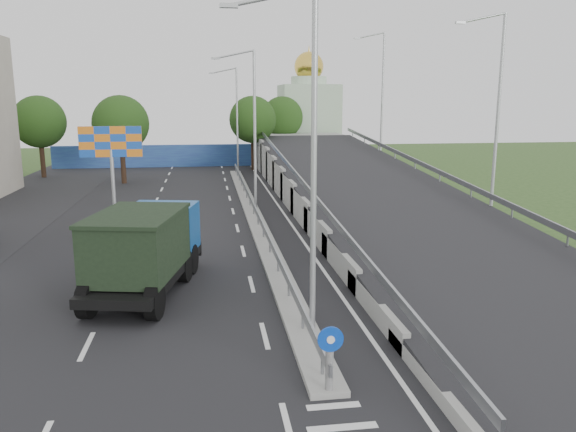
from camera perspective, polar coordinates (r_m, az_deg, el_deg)
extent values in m
cube|color=black|center=(31.02, -8.40, -1.80)|extent=(26.00, 90.00, 0.04)
cube|color=gray|center=(35.02, -3.50, 0.03)|extent=(1.00, 44.00, 0.20)
cube|color=gray|center=(37.68, 15.48, 3.93)|extent=(0.10, 50.00, 0.32)
cube|color=gray|center=(34.97, 1.04, 3.77)|extent=(0.10, 50.00, 0.32)
cube|color=gray|center=(34.89, -3.51, 1.07)|extent=(0.08, 44.00, 0.32)
cylinder|color=gray|center=(34.94, -3.50, 0.67)|extent=(0.09, 0.09, 0.60)
cylinder|color=black|center=(14.21, 4.22, -15.01)|extent=(0.20, 0.20, 1.20)
cylinder|color=#0C3FBF|center=(13.82, 4.34, -12.38)|extent=(0.64, 0.05, 0.64)
cylinder|color=white|center=(13.79, 4.37, -12.43)|extent=(0.20, 0.03, 0.20)
cylinder|color=#B2B5B7|center=(16.59, 2.63, 4.84)|extent=(0.18, 0.18, 10.00)
cube|color=#B2B5B7|center=(16.39, -6.04, 20.49)|extent=(0.50, 0.18, 0.12)
cylinder|color=#B2B5B7|center=(36.36, -3.39, 8.57)|extent=(0.18, 0.18, 10.00)
cylinder|color=#B2B5B7|center=(36.33, -5.45, 16.04)|extent=(2.57, 0.12, 0.66)
cube|color=#B2B5B7|center=(36.27, -7.40, 15.61)|extent=(0.50, 0.18, 0.12)
cylinder|color=#B2B5B7|center=(56.30, -5.18, 9.66)|extent=(0.18, 0.18, 10.00)
cylinder|color=#B2B5B7|center=(56.28, -6.53, 14.47)|extent=(2.57, 0.12, 0.66)
cube|color=#B2B5B7|center=(56.24, -7.79, 14.18)|extent=(0.50, 0.18, 0.12)
cube|color=navy|center=(62.47, -9.39, 6.07)|extent=(30.00, 0.50, 2.40)
cube|color=#B2CCAD|center=(71.39, 2.09, 9.56)|extent=(7.00, 7.00, 9.00)
cylinder|color=#B2CCAD|center=(71.38, 2.12, 13.57)|extent=(4.40, 4.40, 1.00)
sphere|color=gold|center=(71.45, 2.13, 14.94)|extent=(3.60, 3.60, 3.60)
cone|color=gold|center=(71.59, 2.14, 16.54)|extent=(0.30, 0.30, 1.20)
cylinder|color=#B2B5B7|center=(39.02, -17.36, 3.55)|extent=(0.24, 0.24, 4.00)
cube|color=orange|center=(38.77, -17.58, 7.21)|extent=(4.00, 0.20, 2.00)
cylinder|color=black|center=(50.95, -16.42, 5.41)|extent=(0.44, 0.44, 4.00)
sphere|color=#1A340E|center=(50.73, -16.63, 9.00)|extent=(4.80, 4.80, 4.80)
cylinder|color=black|center=(58.61, -3.56, 6.63)|extent=(0.44, 0.44, 4.00)
sphere|color=#1A340E|center=(58.41, -3.60, 9.75)|extent=(4.80, 4.80, 4.80)
cylinder|color=black|center=(57.46, -23.69, 5.57)|extent=(0.44, 0.44, 4.00)
sphere|color=#1A340E|center=(57.26, -23.95, 8.75)|extent=(4.80, 4.80, 4.80)
cylinder|color=black|center=(65.97, -0.59, 7.22)|extent=(0.44, 0.44, 4.00)
sphere|color=#1A340E|center=(65.80, -0.59, 9.99)|extent=(4.80, 4.80, 4.80)
cylinder|color=black|center=(24.56, -15.09, -4.17)|extent=(0.66, 1.32, 1.26)
cylinder|color=black|center=(23.92, -9.87, -4.36)|extent=(0.66, 1.32, 1.26)
cylinder|color=black|center=(23.62, -15.89, -4.85)|extent=(0.66, 1.32, 1.26)
cylinder|color=black|center=(22.96, -10.47, -5.07)|extent=(0.66, 1.32, 1.26)
cylinder|color=black|center=(20.08, -19.73, -8.04)|extent=(0.66, 1.32, 1.26)
cylinder|color=black|center=(19.30, -13.41, -8.46)|extent=(0.66, 1.32, 1.26)
cube|color=black|center=(21.96, -14.28, -5.54)|extent=(4.07, 7.50, 0.34)
cube|color=navy|center=(24.16, -12.46, -1.08)|extent=(2.96, 2.35, 1.95)
cube|color=black|center=(24.88, -11.95, 0.53)|extent=(2.14, 0.53, 0.80)
cube|color=black|center=(25.35, -11.73, -3.24)|extent=(2.61, 0.72, 0.57)
cube|color=black|center=(21.00, -15.03, -2.80)|extent=(3.61, 4.84, 2.06)
cube|color=black|center=(20.76, -15.19, 0.11)|extent=(3.74, 4.97, 0.14)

